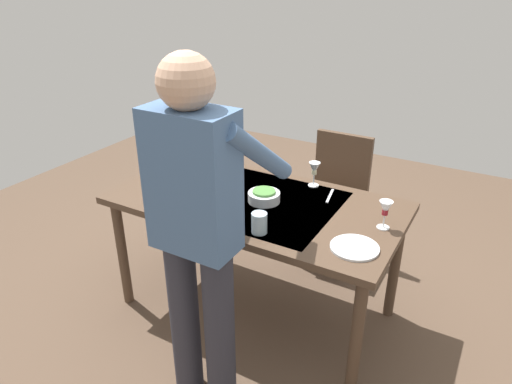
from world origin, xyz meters
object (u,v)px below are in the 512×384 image
at_px(water_cup_near_left, 168,195).
at_px(dinner_plate_near, 355,248).
at_px(person_server, 198,227).
at_px(chair_near, 336,191).
at_px(dining_table, 256,212).
at_px(water_cup_near_right, 166,166).
at_px(wine_bottle, 215,192).
at_px(wine_glass_left, 314,170).
at_px(water_cup_far_left, 259,223).
at_px(serving_bowl_pasta, 204,174).
at_px(wine_glass_right, 385,210).
at_px(side_bowl_salad, 264,196).

distance_m(water_cup_near_left, dinner_plate_near, 1.05).
distance_m(person_server, dinner_plate_near, 0.75).
distance_m(chair_near, person_server, 1.55).
bearing_deg(dining_table, water_cup_near_right, -3.35).
height_order(wine_bottle, dinner_plate_near, wine_bottle).
relative_size(wine_bottle, wine_glass_left, 1.96).
bearing_deg(water_cup_far_left, dining_table, -57.75).
bearing_deg(serving_bowl_pasta, wine_bottle, 133.63).
height_order(wine_glass_right, serving_bowl_pasta, wine_glass_right).
height_order(side_bowl_salad, dinner_plate_near, side_bowl_salad).
relative_size(water_cup_near_right, side_bowl_salad, 0.57).
xyz_separation_m(serving_bowl_pasta, side_bowl_salad, (-0.47, 0.08, 0.00)).
distance_m(wine_bottle, water_cup_near_right, 0.61).
xyz_separation_m(wine_glass_left, wine_glass_right, (-0.50, 0.29, 0.00)).
xyz_separation_m(water_cup_near_left, water_cup_near_right, (0.27, -0.32, -0.00)).
xyz_separation_m(person_server, side_bowl_salad, (0.06, -0.69, -0.17)).
bearing_deg(dinner_plate_near, dining_table, -17.83).
xyz_separation_m(chair_near, person_server, (0.08, 1.49, 0.43)).
relative_size(person_server, side_bowl_salad, 9.38).
distance_m(water_cup_near_left, water_cup_far_left, 0.59).
relative_size(water_cup_near_right, dinner_plate_near, 0.45).
distance_m(wine_bottle, wine_glass_left, 0.65).
relative_size(chair_near, side_bowl_salad, 5.06).
relative_size(water_cup_far_left, serving_bowl_pasta, 0.36).
bearing_deg(person_server, dining_table, -80.90).
bearing_deg(dining_table, chair_near, -103.32).
xyz_separation_m(serving_bowl_pasta, dinner_plate_near, (-1.07, 0.29, -0.03)).
bearing_deg(chair_near, wine_bottle, 72.79).
relative_size(wine_glass_left, serving_bowl_pasta, 0.50).
bearing_deg(wine_glass_left, serving_bowl_pasta, 21.70).
distance_m(side_bowl_salad, dinner_plate_near, 0.64).
xyz_separation_m(chair_near, water_cup_near_left, (0.59, 1.08, 0.29)).
bearing_deg(wine_glass_left, wine_bottle, 58.99).
distance_m(wine_glass_right, serving_bowl_pasta, 1.13).
height_order(person_server, dinner_plate_near, person_server).
distance_m(dining_table, chair_near, 0.84).
relative_size(wine_bottle, water_cup_near_left, 2.80).
relative_size(chair_near, person_server, 0.54).
xyz_separation_m(wine_bottle, wine_glass_left, (-0.33, -0.56, -0.01)).
distance_m(chair_near, serving_bowl_pasta, 0.98).
xyz_separation_m(wine_glass_left, water_cup_near_left, (0.61, 0.61, -0.05)).
height_order(dining_table, person_server, person_server).
bearing_deg(wine_bottle, water_cup_far_left, 165.71).
relative_size(dining_table, water_cup_near_left, 15.43).
height_order(wine_bottle, water_cup_near_left, wine_bottle).
bearing_deg(wine_glass_left, water_cup_near_right, 18.54).
relative_size(person_server, wine_glass_right, 11.19).
relative_size(water_cup_far_left, dinner_plate_near, 0.47).
bearing_deg(wine_bottle, side_bowl_salad, -127.36).
relative_size(person_server, water_cup_far_left, 15.70).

